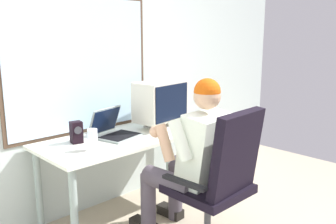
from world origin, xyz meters
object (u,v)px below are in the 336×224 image
office_chair (222,175)px  crt_monitor (160,101)px  desk (131,146)px  person_seated (192,157)px  wine_glass (92,136)px  laptop (113,129)px  desk_speaker (76,132)px

office_chair → crt_monitor: 1.02m
desk → crt_monitor: bearing=3.2°
person_seated → wine_glass: person_seated is taller
desk → wine_glass: 0.52m
crt_monitor → wine_glass: size_ratio=3.19×
office_chair → laptop: 1.00m
crt_monitor → laptop: crt_monitor is taller
office_chair → wine_glass: office_chair is taller
desk_speaker → person_seated: bearing=-54.6°
wine_glass → person_seated: bearing=-42.6°
person_seated → wine_glass: bearing=137.4°
laptop → wine_glass: bearing=-148.0°
person_seated → crt_monitor: 0.76m
desk → desk_speaker: 0.49m
desk → wine_glass: wine_glass is taller
crt_monitor → wine_glass: bearing=-169.3°
desk → desk_speaker: (-0.44, 0.11, 0.18)m
laptop → office_chair: bearing=-77.1°
desk → wine_glass: size_ratio=9.75×
desk → crt_monitor: crt_monitor is taller
wine_glass → laptop: bearing=32.0°
person_seated → crt_monitor: (0.29, 0.64, 0.30)m
person_seated → laptop: size_ratio=3.18×
desk → laptop: (-0.13, 0.07, 0.16)m
office_chair → person_seated: (-0.01, 0.27, 0.06)m
laptop → crt_monitor: bearing=-5.6°
office_chair → person_seated: bearing=92.9°
desk → desk_speaker: bearing=166.3°
office_chair → crt_monitor: size_ratio=2.09×
crt_monitor → desk: bearing=-176.8°
crt_monitor → desk_speaker: crt_monitor is taller
office_chair → desk_speaker: (-0.53, 1.00, 0.21)m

